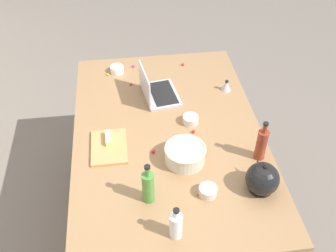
{
  "coord_description": "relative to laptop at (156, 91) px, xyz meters",
  "views": [
    {
      "loc": [
        -1.8,
        0.23,
        2.58
      ],
      "look_at": [
        0.0,
        0.0,
        0.95
      ],
      "focal_mm": 42.54,
      "sensor_mm": 36.0,
      "label": 1
    }
  ],
  "objects": [
    {
      "name": "candy_4",
      "position": [
        -0.4,
        -0.19,
        -0.04
      ],
      "size": [
        0.02,
        0.02,
        0.02
      ],
      "primitive_type": "sphere",
      "color": "red",
      "rests_on": "island_counter"
    },
    {
      "name": "ramekin_small",
      "position": [
        0.33,
        0.26,
        -0.02
      ],
      "size": [
        0.1,
        0.1,
        0.05
      ],
      "primitive_type": "cylinder",
      "color": "white",
      "rests_on": "island_counter"
    },
    {
      "name": "candy_6",
      "position": [
        -0.87,
        -0.13,
        -0.04
      ],
      "size": [
        0.02,
        0.02,
        0.02
      ],
      "primitive_type": "sphere",
      "color": "orange",
      "rests_on": "island_counter"
    },
    {
      "name": "ramekin_wide",
      "position": [
        -0.88,
        -0.18,
        -0.02
      ],
      "size": [
        0.1,
        0.1,
        0.05
      ],
      "primitive_type": "cylinder",
      "color": "beige",
      "rests_on": "island_counter"
    },
    {
      "name": "candy_2",
      "position": [
        0.15,
        0.16,
        -0.04
      ],
      "size": [
        0.02,
        0.02,
        0.02
      ],
      "primitive_type": "sphere",
      "color": "red",
      "rests_on": "island_counter"
    },
    {
      "name": "kitchen_timer",
      "position": [
        0.01,
        -0.49,
        -0.01
      ],
      "size": [
        0.07,
        0.07,
        0.08
      ],
      "color": "#B2B2B7",
      "rests_on": "island_counter"
    },
    {
      "name": "laptop",
      "position": [
        0.0,
        0.0,
        0.0
      ],
      "size": [
        0.34,
        0.27,
        0.22
      ],
      "color": "#B7B7BC",
      "rests_on": "island_counter"
    },
    {
      "name": "butter_stick_left",
      "position": [
        -0.41,
        0.33,
        -0.01
      ],
      "size": [
        0.11,
        0.04,
        0.04
      ],
      "primitive_type": "cube",
      "rotation": [
        0.0,
        0.0,
        0.03
      ],
      "color": "#F4E58C",
      "rests_on": "cutting_board"
    },
    {
      "name": "ground_plane",
      "position": [
        -0.37,
        -0.03,
        -0.95
      ],
      "size": [
        12.0,
        12.0,
        0.0
      ],
      "primitive_type": "plane",
      "color": "slate"
    },
    {
      "name": "kettle",
      "position": [
        -0.88,
        -0.47,
        0.03
      ],
      "size": [
        0.21,
        0.18,
        0.2
      ],
      "color": "black",
      "rests_on": "island_counter"
    },
    {
      "name": "candy_5",
      "position": [
        -0.54,
        0.07,
        -0.04
      ],
      "size": [
        0.02,
        0.02,
        0.02
      ],
      "primitive_type": "sphere",
      "color": "red",
      "rests_on": "island_counter"
    },
    {
      "name": "candy_1",
      "position": [
        0.35,
        -0.24,
        -0.04
      ],
      "size": [
        0.02,
        0.02,
        0.02
      ],
      "primitive_type": "sphere",
      "color": "red",
      "rests_on": "island_counter"
    },
    {
      "name": "island_counter",
      "position": [
        -0.37,
        -0.03,
        -0.5
      ],
      "size": [
        1.77,
        1.17,
        0.9
      ],
      "color": "#4C331E",
      "rests_on": "ground"
    },
    {
      "name": "bottle_olive",
      "position": [
        -0.87,
        0.13,
        0.06
      ],
      "size": [
        0.06,
        0.06,
        0.26
      ],
      "color": "#4C8C38",
      "rests_on": "island_counter"
    },
    {
      "name": "candy_7",
      "position": [
        0.38,
        0.13,
        -0.04
      ],
      "size": [
        0.02,
        0.02,
        0.02
      ],
      "primitive_type": "sphere",
      "color": "#CC3399",
      "rests_on": "island_counter"
    },
    {
      "name": "ramekin_medium",
      "position": [
        -0.3,
        -0.19,
        -0.02
      ],
      "size": [
        0.1,
        0.1,
        0.05
      ],
      "primitive_type": "cylinder",
      "color": "beige",
      "rests_on": "island_counter"
    },
    {
      "name": "candy_0",
      "position": [
        0.3,
        0.33,
        -0.04
      ],
      "size": [
        0.02,
        0.02,
        0.02
      ],
      "primitive_type": "sphere",
      "color": "yellow",
      "rests_on": "island_counter"
    },
    {
      "name": "cutting_board",
      "position": [
        -0.46,
        0.33,
        -0.04
      ],
      "size": [
        0.29,
        0.21,
        0.02
      ],
      "primitive_type": "cube",
      "color": "tan",
      "rests_on": "island_counter"
    },
    {
      "name": "bottle_vinegar",
      "position": [
        -1.1,
        0.02,
        0.03
      ],
      "size": [
        0.06,
        0.06,
        0.2
      ],
      "color": "white",
      "rests_on": "island_counter"
    },
    {
      "name": "bottle_soy",
      "position": [
        -0.65,
        -0.53,
        0.06
      ],
      "size": [
        0.06,
        0.06,
        0.26
      ],
      "color": "maroon",
      "rests_on": "island_counter"
    },
    {
      "name": "mixing_bowl_large",
      "position": [
        -0.62,
        -0.1,
        0.01
      ],
      "size": [
        0.24,
        0.24,
        0.1
      ],
      "color": "beige",
      "rests_on": "island_counter"
    }
  ]
}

